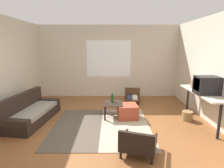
% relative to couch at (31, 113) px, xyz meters
% --- Properties ---
extents(ground_plane, '(7.80, 7.80, 0.00)m').
position_rel_couch_xyz_m(ground_plane, '(2.00, -0.57, -0.23)').
color(ground_plane, brown).
extents(far_wall_with_window, '(5.60, 0.13, 2.70)m').
position_rel_couch_xyz_m(far_wall_with_window, '(2.00, 2.49, 1.12)').
color(far_wall_with_window, beige).
rests_on(far_wall_with_window, ground).
extents(side_wall_right, '(0.12, 6.60, 2.70)m').
position_rel_couch_xyz_m(side_wall_right, '(4.66, -0.27, 1.12)').
color(side_wall_right, beige).
rests_on(side_wall_right, ground).
extents(area_rug, '(2.35, 2.31, 0.01)m').
position_rel_couch_xyz_m(area_rug, '(1.84, -0.33, -0.22)').
color(area_rug, '#4C4238').
rests_on(area_rug, ground).
extents(couch, '(0.94, 1.86, 0.74)m').
position_rel_couch_xyz_m(couch, '(0.00, 0.00, 0.00)').
color(couch, black).
rests_on(couch, ground).
extents(coffee_table, '(0.51, 0.60, 0.40)m').
position_rel_couch_xyz_m(coffee_table, '(2.14, 0.29, 0.09)').
color(coffee_table, black).
rests_on(coffee_table, ground).
extents(armchair_by_window, '(0.58, 0.59, 0.47)m').
position_rel_couch_xyz_m(armchair_by_window, '(2.83, 1.64, -0.01)').
color(armchair_by_window, '#472D19').
rests_on(armchair_by_window, ground).
extents(armchair_striped_foreground, '(0.78, 0.79, 0.52)m').
position_rel_couch_xyz_m(armchair_striped_foreground, '(2.57, -1.54, 0.00)').
color(armchair_striped_foreground, black).
rests_on(armchair_striped_foreground, ground).
extents(ottoman_orange, '(0.56, 0.56, 0.38)m').
position_rel_couch_xyz_m(ottoman_orange, '(2.53, 0.20, -0.04)').
color(ottoman_orange, '#993D28').
rests_on(ottoman_orange, ground).
extents(console_shelf, '(0.46, 1.73, 0.82)m').
position_rel_couch_xyz_m(console_shelf, '(4.35, -0.16, 0.51)').
color(console_shelf, beige).
rests_on(console_shelf, ground).
extents(crt_television, '(0.51, 0.41, 0.42)m').
position_rel_couch_xyz_m(crt_television, '(4.35, -0.33, 0.81)').
color(crt_television, black).
rests_on(crt_television, console_shelf).
extents(clay_vase, '(0.22, 0.22, 0.31)m').
position_rel_couch_xyz_m(clay_vase, '(4.35, 0.27, 0.72)').
color(clay_vase, '#A87047').
rests_on(clay_vase, console_shelf).
extents(glass_bottle, '(0.07, 0.07, 0.27)m').
position_rel_couch_xyz_m(glass_bottle, '(2.12, 0.37, 0.28)').
color(glass_bottle, '#194723').
rests_on(glass_bottle, coffee_table).
extents(wicker_basket, '(0.28, 0.28, 0.24)m').
position_rel_couch_xyz_m(wicker_basket, '(4.11, 0.04, -0.11)').
color(wicker_basket, olive).
rests_on(wicker_basket, ground).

